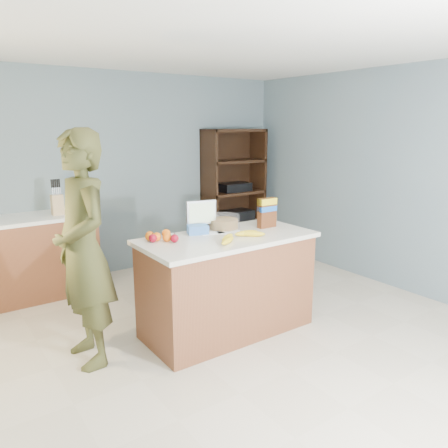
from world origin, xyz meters
TOP-DOWN VIEW (x-y plane):
  - floor at (0.00, 0.00)m, footprint 4.50×5.00m
  - walls at (0.00, 0.00)m, footprint 4.52×5.02m
  - counter_peninsula at (0.00, 0.30)m, footprint 1.56×0.76m
  - back_cabinet at (-1.20, 2.20)m, footprint 1.24×0.62m
  - shelving_unit at (1.55, 2.35)m, footprint 0.90×0.40m
  - person at (-1.20, 0.53)m, footprint 0.46×0.68m
  - knife_block at (-0.97, 2.13)m, footprint 0.12×0.10m
  - envelopes at (0.02, 0.43)m, footprint 0.39×0.21m
  - bananas at (0.02, 0.16)m, footprint 0.52×0.25m
  - apples at (-0.56, 0.43)m, footprint 0.21×0.18m
  - oranges at (-0.56, 0.53)m, footprint 0.24×0.21m
  - blue_carton at (-0.17, 0.52)m, footprint 0.21×0.17m
  - salad_bowl at (0.14, 0.55)m, footprint 0.30×0.30m
  - tv at (-0.07, 0.61)m, footprint 0.28×0.12m
  - cereal_box at (0.50, 0.35)m, footprint 0.19×0.07m

SIDE VIEW (x-z plane):
  - floor at x=0.00m, z-range -0.01..0.01m
  - counter_peninsula at x=0.00m, z-range -0.03..0.87m
  - back_cabinet at x=-1.20m, z-range 0.00..0.90m
  - shelving_unit at x=1.55m, z-range -0.04..1.76m
  - envelopes at x=0.02m, z-range 0.90..0.90m
  - person at x=-1.20m, z-range 0.00..1.84m
  - bananas at x=0.02m, z-range 0.90..0.95m
  - apples at x=-0.56m, z-range 0.90..0.97m
  - oranges at x=-0.56m, z-range 0.90..0.98m
  - blue_carton at x=-0.17m, z-range 0.90..0.98m
  - salad_bowl at x=0.14m, z-range 0.89..1.02m
  - knife_block at x=-0.97m, z-range 0.86..1.17m
  - tv at x=-0.07m, z-range 0.92..1.20m
  - cereal_box at x=0.50m, z-range 0.92..1.21m
  - walls at x=0.00m, z-range 0.40..2.91m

